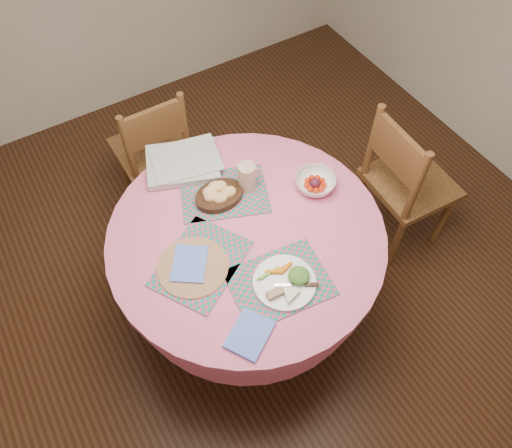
# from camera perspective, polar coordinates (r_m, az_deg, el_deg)

# --- Properties ---
(ground) EXTENTS (4.00, 4.00, 0.00)m
(ground) POSITION_cam_1_polar(r_m,az_deg,el_deg) (2.85, -0.87, -9.55)
(ground) COLOR #331C0F
(ground) RESTS_ON ground
(room_envelope) EXTENTS (4.01, 4.01, 2.71)m
(room_envelope) POSITION_cam_1_polar(r_m,az_deg,el_deg) (1.51, -1.73, 20.22)
(room_envelope) COLOR silver
(room_envelope) RESTS_ON ground
(dining_table) EXTENTS (1.24, 1.24, 0.75)m
(dining_table) POSITION_cam_1_polar(r_m,az_deg,el_deg) (2.36, -1.04, -3.67)
(dining_table) COLOR pink
(dining_table) RESTS_ON ground
(chair_right) EXTENTS (0.44, 0.46, 0.94)m
(chair_right) POSITION_cam_1_polar(r_m,az_deg,el_deg) (2.84, 16.62, 4.68)
(chair_right) COLOR brown
(chair_right) RESTS_ON ground
(chair_back) EXTENTS (0.41, 0.39, 0.88)m
(chair_back) POSITION_cam_1_polar(r_m,az_deg,el_deg) (2.99, -11.64, 8.43)
(chair_back) COLOR brown
(chair_back) RESTS_ON ground
(placemat_front) EXTENTS (0.43, 0.35, 0.01)m
(placemat_front) POSITION_cam_1_polar(r_m,az_deg,el_deg) (2.07, 2.73, -6.69)
(placemat_front) COLOR #157973
(placemat_front) RESTS_ON dining_table
(placemat_left) EXTENTS (0.50, 0.46, 0.01)m
(placemat_left) POSITION_cam_1_polar(r_m,az_deg,el_deg) (2.12, -6.30, -4.47)
(placemat_left) COLOR #157973
(placemat_left) RESTS_ON dining_table
(placemat_back) EXTENTS (0.48, 0.43, 0.01)m
(placemat_back) POSITION_cam_1_polar(r_m,az_deg,el_deg) (2.34, -3.66, 3.58)
(placemat_back) COLOR #157973
(placemat_back) RESTS_ON dining_table
(wicker_trivet) EXTENTS (0.30, 0.30, 0.01)m
(wicker_trivet) POSITION_cam_1_polar(r_m,az_deg,el_deg) (2.11, -7.23, -4.93)
(wicker_trivet) COLOR #92623F
(wicker_trivet) RESTS_ON dining_table
(napkin_near) EXTENTS (0.23, 0.21, 0.01)m
(napkin_near) POSITION_cam_1_polar(r_m,az_deg,el_deg) (1.96, -0.74, -12.52)
(napkin_near) COLOR #5A7AE9
(napkin_near) RESTS_ON dining_table
(napkin_far) EXTENTS (0.22, 0.23, 0.01)m
(napkin_far) POSITION_cam_1_polar(r_m,az_deg,el_deg) (2.12, -7.61, -4.54)
(napkin_far) COLOR #5A7AE9
(napkin_far) RESTS_ON placemat_left
(dinner_plate) EXTENTS (0.26, 0.26, 0.05)m
(dinner_plate) POSITION_cam_1_polar(r_m,az_deg,el_deg) (2.05, 3.56, -6.59)
(dinner_plate) COLOR white
(dinner_plate) RESTS_ON placemat_front
(bread_bowl) EXTENTS (0.23, 0.23, 0.08)m
(bread_bowl) POSITION_cam_1_polar(r_m,az_deg,el_deg) (2.29, -4.31, 3.49)
(bread_bowl) COLOR black
(bread_bowl) RESTS_ON placemat_back
(latte_mug) EXTENTS (0.12, 0.08, 0.14)m
(latte_mug) POSITION_cam_1_polar(r_m,az_deg,el_deg) (2.30, -1.00, 5.42)
(latte_mug) COLOR #CBAA8B
(latte_mug) RESTS_ON placemat_back
(fruit_bowl) EXTENTS (0.19, 0.19, 0.06)m
(fruit_bowl) POSITION_cam_1_polar(r_m,az_deg,el_deg) (2.35, 6.79, 4.69)
(fruit_bowl) COLOR white
(fruit_bowl) RESTS_ON dining_table
(newspaper_stack) EXTENTS (0.42, 0.38, 0.04)m
(newspaper_stack) POSITION_cam_1_polar(r_m,az_deg,el_deg) (2.45, -8.34, 6.97)
(newspaper_stack) COLOR silver
(newspaper_stack) RESTS_ON dining_table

